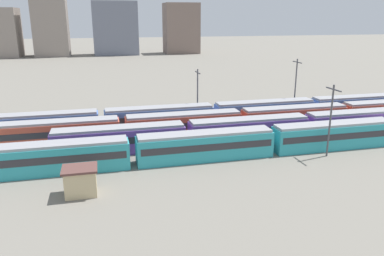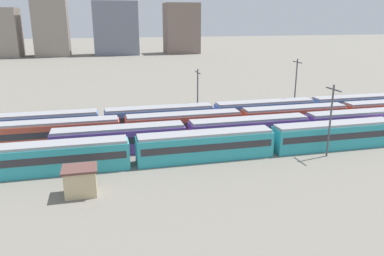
% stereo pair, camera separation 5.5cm
% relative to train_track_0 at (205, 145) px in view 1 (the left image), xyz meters
% --- Properties ---
extents(ground_plane, '(600.00, 600.00, 0.00)m').
position_rel_train_track_0_xyz_m(ground_plane, '(-12.95, 7.80, -1.90)').
color(ground_plane, slate).
extents(train_track_0, '(55.80, 3.06, 3.75)m').
position_rel_train_track_0_xyz_m(train_track_0, '(0.00, 0.00, 0.00)').
color(train_track_0, teal).
rests_on(train_track_0, ground_plane).
extents(train_track_1, '(55.80, 3.06, 3.75)m').
position_rel_train_track_0_xyz_m(train_track_1, '(8.14, 5.20, 0.00)').
color(train_track_1, '#6B429E').
rests_on(train_track_1, ground_plane).
extents(train_track_2, '(74.70, 3.06, 3.75)m').
position_rel_train_track_0_xyz_m(train_track_2, '(8.89, 10.40, 0.00)').
color(train_track_2, '#BC4C38').
rests_on(train_track_2, ground_plane).
extents(train_track_3, '(112.50, 3.06, 3.75)m').
position_rel_train_track_0_xyz_m(train_track_3, '(24.78, 15.60, 0.00)').
color(train_track_3, '#4C70BC').
rests_on(train_track_3, ground_plane).
extents(catenary_pole_1, '(0.24, 3.20, 9.35)m').
position_rel_train_track_0_xyz_m(catenary_pole_1, '(3.74, 18.58, 3.31)').
color(catenary_pole_1, '#4C4C51').
rests_on(catenary_pole_1, ground_plane).
extents(catenary_pole_2, '(0.24, 3.20, 9.71)m').
position_rel_train_track_0_xyz_m(catenary_pole_2, '(16.22, -2.77, 3.49)').
color(catenary_pole_2, '#4C4C51').
rests_on(catenary_pole_2, ground_plane).
extents(catenary_pole_3, '(0.24, 3.20, 10.64)m').
position_rel_train_track_0_xyz_m(catenary_pole_3, '(22.63, 18.46, 3.97)').
color(catenary_pole_3, '#4C4C51').
rests_on(catenary_pole_3, ground_plane).
extents(signal_hut, '(3.60, 3.00, 3.04)m').
position_rel_train_track_0_xyz_m(signal_hut, '(-15.50, -6.79, -0.35)').
color(signal_hut, '#C6B284').
rests_on(signal_hut, ground_plane).
extents(distant_building_1, '(15.32, 15.08, 31.63)m').
position_rel_train_track_0_xyz_m(distant_building_1, '(-33.44, 148.80, 13.91)').
color(distant_building_1, gray).
rests_on(distant_building_1, ground_plane).
extents(distant_building_2, '(21.17, 14.44, 25.22)m').
position_rel_train_track_0_xyz_m(distant_building_2, '(-3.94, 148.80, 10.71)').
color(distant_building_2, slate).
rests_on(distant_building_2, ground_plane).
extents(distant_building_3, '(16.83, 13.82, 24.64)m').
position_rel_train_track_0_xyz_m(distant_building_3, '(28.93, 148.80, 10.42)').
color(distant_building_3, '#7A665B').
rests_on(distant_building_3, ground_plane).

